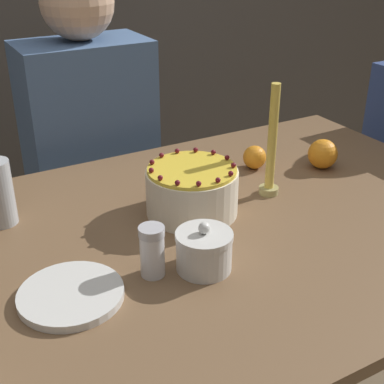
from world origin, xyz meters
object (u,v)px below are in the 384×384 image
at_px(sugar_shaker, 152,251).
at_px(candle, 271,151).
at_px(sugar_bowl, 204,251).
at_px(person_man_blue_shirt, 94,186).
at_px(cake, 192,190).

bearing_deg(sugar_shaker, candle, 22.81).
relative_size(sugar_bowl, person_man_blue_shirt, 0.09).
relative_size(sugar_shaker, candle, 0.37).
height_order(cake, sugar_bowl, cake).
distance_m(sugar_bowl, candle, 0.38).
bearing_deg(cake, candle, -2.41).
bearing_deg(sugar_shaker, person_man_blue_shirt, 79.30).
bearing_deg(candle, cake, 177.59).
bearing_deg(person_man_blue_shirt, cake, 93.88).
height_order(sugar_bowl, candle, candle).
bearing_deg(cake, person_man_blue_shirt, 93.88).
height_order(cake, candle, candle).
height_order(sugar_bowl, person_man_blue_shirt, person_man_blue_shirt).
xyz_separation_m(cake, sugar_bowl, (-0.09, -0.21, -0.02)).
relative_size(sugar_shaker, person_man_blue_shirt, 0.09).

